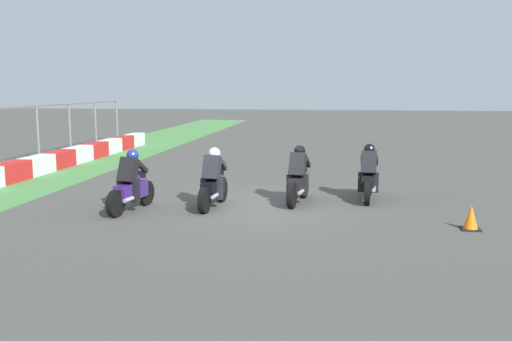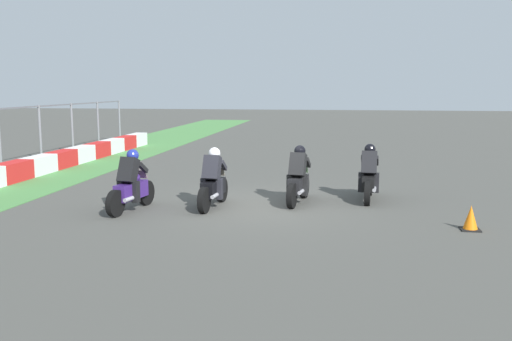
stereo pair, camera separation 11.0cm
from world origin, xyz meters
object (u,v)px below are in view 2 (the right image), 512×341
object	(u,v)px
rider_lane_c	(213,183)
rider_lane_d	(131,186)
rider_lane_a	(369,177)
traffic_cone	(471,219)
rider_lane_b	(298,179)

from	to	relation	value
rider_lane_c	rider_lane_d	xyz separation A→B (m)	(-0.69, 1.90, 0.00)
rider_lane_a	rider_lane_d	distance (m)	6.23
rider_lane_a	traffic_cone	world-z (taller)	rider_lane_a
rider_lane_d	rider_lane_a	bearing A→B (deg)	-59.09
traffic_cone	rider_lane_a	bearing A→B (deg)	34.65
rider_lane_b	traffic_cone	bearing A→B (deg)	-111.09
rider_lane_b	rider_lane_d	xyz separation A→B (m)	(-1.55, 3.98, 0.00)
rider_lane_a	rider_lane_b	xyz separation A→B (m)	(-0.66, 1.84, 0.00)
rider_lane_b	rider_lane_d	size ratio (longest dim) A/B	1.00
rider_lane_b	rider_lane_a	bearing A→B (deg)	-61.28
rider_lane_c	traffic_cone	bearing A→B (deg)	-97.66
rider_lane_c	rider_lane_a	bearing A→B (deg)	-63.50
rider_lane_b	rider_lane_d	world-z (taller)	same
rider_lane_c	traffic_cone	size ratio (longest dim) A/B	3.85
rider_lane_d	traffic_cone	world-z (taller)	rider_lane_d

